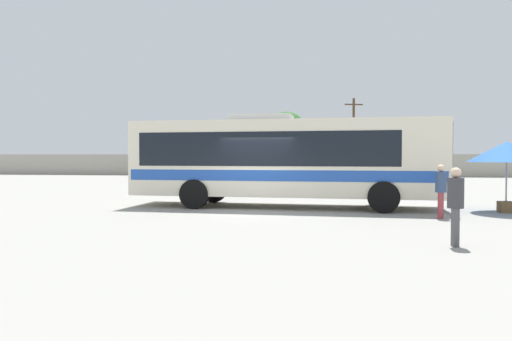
% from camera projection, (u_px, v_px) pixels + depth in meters
% --- Properties ---
extents(ground_plane, '(300.00, 300.00, 0.00)m').
position_uv_depth(ground_plane, '(281.00, 190.00, 25.79)').
color(ground_plane, gray).
extents(perimeter_wall, '(80.00, 0.30, 2.07)m').
position_uv_depth(perimeter_wall, '(300.00, 165.00, 44.73)').
color(perimeter_wall, '#9E998C').
rests_on(perimeter_wall, ground_plane).
extents(coach_bus_cream_blue, '(11.23, 3.13, 3.37)m').
position_uv_depth(coach_bus_cream_blue, '(281.00, 158.00, 17.34)').
color(coach_bus_cream_blue, silver).
rests_on(coach_bus_cream_blue, ground_plane).
extents(attendant_by_bus_door, '(0.43, 0.43, 1.61)m').
position_uv_depth(attendant_by_bus_door, '(441.00, 188.00, 14.14)').
color(attendant_by_bus_door, '#99383D').
rests_on(attendant_by_bus_door, ground_plane).
extents(passenger_waiting_on_apron, '(0.36, 0.36, 1.62)m').
position_uv_depth(passenger_waiting_on_apron, '(455.00, 202.00, 9.72)').
color(passenger_waiting_on_apron, '#4C4C51').
rests_on(passenger_waiting_on_apron, ground_plane).
extents(vendor_umbrella_near_gate_blue, '(2.48, 2.48, 2.35)m').
position_uv_depth(vendor_umbrella_near_gate_blue, '(507.00, 153.00, 15.62)').
color(vendor_umbrella_near_gate_blue, gray).
rests_on(vendor_umbrella_near_gate_blue, ground_plane).
extents(parked_car_leftmost_red, '(4.54, 2.12, 1.41)m').
position_uv_depth(parked_car_leftmost_red, '(162.00, 169.00, 42.03)').
color(parked_car_leftmost_red, red).
rests_on(parked_car_leftmost_red, ground_plane).
extents(parked_car_second_dark_blue, '(4.35, 2.08, 1.51)m').
position_uv_depth(parked_car_second_dark_blue, '(227.00, 169.00, 41.41)').
color(parked_car_second_dark_blue, navy).
rests_on(parked_car_second_dark_blue, ground_plane).
extents(parked_car_third_maroon, '(4.35, 1.99, 1.55)m').
position_uv_depth(parked_car_third_maroon, '(288.00, 168.00, 41.31)').
color(parked_car_third_maroon, maroon).
rests_on(parked_car_third_maroon, ground_plane).
extents(parked_car_rightmost_dark_blue, '(4.33, 2.29, 1.52)m').
position_uv_depth(parked_car_rightmost_dark_blue, '(362.00, 169.00, 40.36)').
color(parked_car_rightmost_dark_blue, navy).
rests_on(parked_car_rightmost_dark_blue, ground_plane).
extents(utility_pole_near, '(1.76, 0.62, 7.49)m').
position_uv_depth(utility_pole_near, '(354.00, 135.00, 45.99)').
color(utility_pole_near, '#4C3823').
rests_on(utility_pole_near, ground_plane).
extents(roadside_tree_left, '(3.48, 3.48, 4.91)m').
position_uv_depth(roadside_tree_left, '(213.00, 142.00, 51.61)').
color(roadside_tree_left, brown).
rests_on(roadside_tree_left, ground_plane).
extents(roadside_tree_midleft, '(3.91, 3.91, 6.47)m').
position_uv_depth(roadside_tree_midleft, '(286.00, 128.00, 48.78)').
color(roadside_tree_midleft, brown).
rests_on(roadside_tree_midleft, ground_plane).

